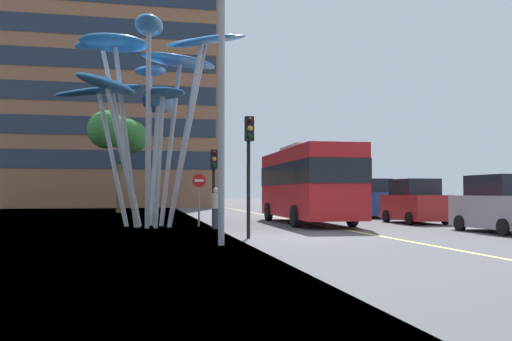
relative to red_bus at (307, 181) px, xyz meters
name	(u,v)px	position (x,y,z in m)	size (l,w,h in m)	color
ground	(287,240)	(-3.11, -7.85, -2.10)	(120.00, 240.00, 0.10)	#4C4C4F
red_bus	(307,181)	(0.00, 0.00, 0.00)	(2.98, 9.83, 3.76)	red
leaf_sculpture	(148,77)	(-7.60, -0.76, 4.59)	(8.79, 9.32, 8.79)	#9EA0A5
traffic_light_kerb_near	(249,151)	(-4.37, -7.84, 0.81)	(0.28, 0.42, 3.98)	black
traffic_light_kerb_far	(214,171)	(-4.84, -2.37, 0.35)	(0.28, 0.42, 3.31)	black
car_parked_near	(501,206)	(5.32, -7.23, -1.05)	(1.97, 4.29, 2.16)	gray
car_parked_mid	(415,203)	(5.27, -0.70, -1.05)	(2.03, 3.99, 2.17)	maroon
car_parked_far	(372,199)	(5.91, 5.86, -0.97)	(1.95, 4.48, 2.34)	navy
street_lamp	(234,65)	(-5.20, -9.92, 3.10)	(1.74, 0.44, 8.15)	gray
tree_pavement_near	(120,134)	(-9.55, 16.97, 3.91)	(4.42, 4.23, 7.58)	brown
pedestrian	(216,208)	(-4.80, -2.81, -1.20)	(0.34, 0.34, 1.71)	#2D3342
no_entry_sign	(199,191)	(-5.33, -1.13, -0.49)	(0.60, 0.12, 2.33)	gray
backdrop_building	(99,102)	(-12.61, 36.12, 9.42)	(25.51, 13.09, 22.95)	brown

